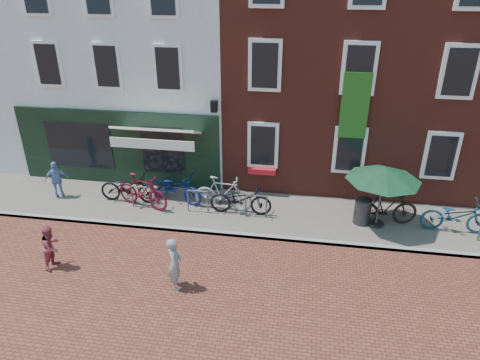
% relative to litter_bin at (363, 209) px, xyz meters
% --- Properties ---
extents(ground, '(80.00, 80.00, 0.00)m').
position_rel_litter_bin_xyz_m(ground, '(-3.98, -1.37, -0.61)').
color(ground, brown).
extents(sidewalk, '(24.00, 3.00, 0.10)m').
position_rel_litter_bin_xyz_m(sidewalk, '(-2.98, 0.13, -0.56)').
color(sidewalk, slate).
rests_on(sidewalk, ground).
extents(building_stucco, '(8.00, 8.00, 9.00)m').
position_rel_litter_bin_xyz_m(building_stucco, '(-8.98, 5.63, 3.89)').
color(building_stucco, silver).
rests_on(building_stucco, ground).
extents(building_brick_mid, '(6.00, 8.00, 10.00)m').
position_rel_litter_bin_xyz_m(building_brick_mid, '(-1.98, 5.63, 4.39)').
color(building_brick_mid, maroon).
rests_on(building_brick_mid, ground).
extents(building_brick_right, '(6.00, 8.00, 10.00)m').
position_rel_litter_bin_xyz_m(building_brick_right, '(4.02, 5.63, 4.39)').
color(building_brick_right, maroon).
rests_on(building_brick_right, ground).
extents(litter_bin, '(0.54, 0.54, 1.00)m').
position_rel_litter_bin_xyz_m(litter_bin, '(0.00, 0.00, 0.00)').
color(litter_bin, '#323235').
rests_on(litter_bin, sidewalk).
extents(parasol, '(2.34, 2.34, 2.19)m').
position_rel_litter_bin_xyz_m(parasol, '(0.48, -0.07, 1.43)').
color(parasol, '#4C4C4F').
rests_on(parasol, sidewalk).
extents(woman, '(0.50, 0.63, 1.51)m').
position_rel_litter_bin_xyz_m(woman, '(-5.13, -3.97, 0.14)').
color(woman, gray).
rests_on(woman, ground).
extents(boy, '(0.55, 0.68, 1.32)m').
position_rel_litter_bin_xyz_m(boy, '(-8.80, -3.65, 0.04)').
color(boy, '#9B3E47').
rests_on(boy, ground).
extents(cafe_person, '(0.87, 0.69, 1.38)m').
position_rel_litter_bin_xyz_m(cafe_person, '(-10.78, 0.11, 0.17)').
color(cafe_person, '#708DC2').
rests_on(cafe_person, sidewalk).
extents(bicycle_0, '(2.11, 0.76, 1.10)m').
position_rel_litter_bin_xyz_m(bicycle_0, '(-8.08, 0.17, 0.04)').
color(bicycle_0, black).
rests_on(bicycle_0, sidewalk).
extents(bicycle_1, '(2.12, 1.14, 1.23)m').
position_rel_litter_bin_xyz_m(bicycle_1, '(-7.45, -0.13, 0.10)').
color(bicycle_1, '#5B0D1B').
rests_on(bicycle_1, sidewalk).
extents(bicycle_2, '(2.22, 1.26, 1.10)m').
position_rel_litter_bin_xyz_m(bicycle_2, '(-6.45, 0.45, 0.04)').
color(bicycle_2, navy).
rests_on(bicycle_2, sidewalk).
extents(bicycle_3, '(2.08, 0.73, 1.23)m').
position_rel_litter_bin_xyz_m(bicycle_3, '(-4.66, 0.15, 0.10)').
color(bicycle_3, '#97989A').
rests_on(bicycle_3, sidewalk).
extents(bicycle_4, '(2.12, 0.77, 1.10)m').
position_rel_litter_bin_xyz_m(bicycle_4, '(-4.02, -0.03, 0.04)').
color(bicycle_4, black).
rests_on(bicycle_4, sidewalk).
extents(bicycle_5, '(2.11, 0.92, 1.23)m').
position_rel_litter_bin_xyz_m(bicycle_5, '(0.74, 0.04, 0.10)').
color(bicycle_5, black).
rests_on(bicycle_5, sidewalk).
extents(bicycle_6, '(2.11, 0.76, 1.10)m').
position_rel_litter_bin_xyz_m(bicycle_6, '(2.85, -0.06, 0.04)').
color(bicycle_6, '#123E52').
rests_on(bicycle_6, sidewalk).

